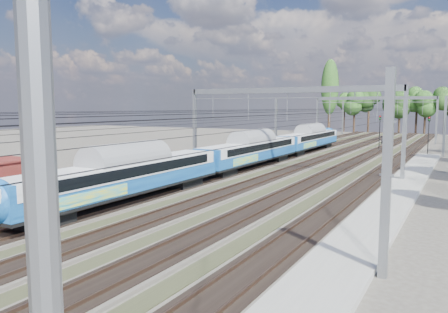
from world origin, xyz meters
The scene contains 11 objects.
ground centered at (0.00, 0.00, 0.00)m, with size 220.00×220.00×0.00m, color #47423A.
track_bed centered at (0.00, 45.00, 0.10)m, with size 21.00×130.00×0.34m.
platform centered at (12.00, 20.00, 0.15)m, with size 3.00×70.00×0.30m, color gray.
catenary centered at (0.33, 52.69, 6.40)m, with size 25.65×130.00×9.00m.
tree_belt centered at (8.11, 88.57, 8.39)m, with size 39.06×101.79×11.64m.
poplar centered at (-14.50, 98.00, 11.89)m, with size 4.40×4.40×19.04m.
emu_train centered at (-4.50, 30.64, 2.54)m, with size 2.95×62.49×4.32m.
worker centered at (3.08, 70.42, 0.85)m, with size 0.62×0.41×1.70m, color black.
signal_near centered at (4.46, 59.20, 3.56)m, with size 0.37×0.34×5.63m.
signal_far centered at (11.58, 58.22, 3.51)m, with size 0.38×0.35×5.55m.
lamp_post centered at (13.90, -11.26, 6.09)m, with size 1.87×0.70×11.17m.
Camera 1 is at (16.49, -13.19, 6.95)m, focal length 35.00 mm.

